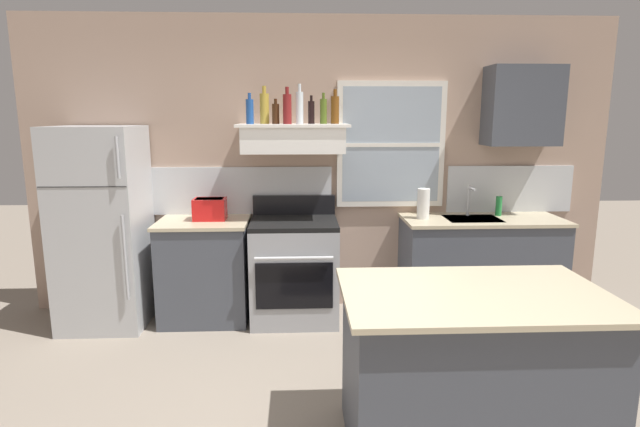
{
  "coord_description": "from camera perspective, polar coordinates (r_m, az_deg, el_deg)",
  "views": [
    {
      "loc": [
        -0.21,
        -2.52,
        1.83
      ],
      "look_at": [
        -0.05,
        1.2,
        1.1
      ],
      "focal_mm": 28.58,
      "sensor_mm": 36.0,
      "label": 1
    }
  ],
  "objects": [
    {
      "name": "bottle_olive_oil_square",
      "position": [
        4.5,
        0.39,
        11.42
      ],
      "size": [
        0.06,
        0.06,
        0.26
      ],
      "color": "#4C601E",
      "rests_on": "range_hood_shelf"
    },
    {
      "name": "toaster",
      "position": [
        4.59,
        -12.23,
        0.53
      ],
      "size": [
        0.3,
        0.2,
        0.19
      ],
      "color": "red",
      "rests_on": "counter_left_of_stove"
    },
    {
      "name": "range_hood_shelf",
      "position": [
        4.48,
        -3.02,
        8.43
      ],
      "size": [
        0.96,
        0.52,
        0.24
      ],
      "color": "white"
    },
    {
      "name": "dish_soap_bottle",
      "position": [
        4.95,
        19.39,
        0.8
      ],
      "size": [
        0.06,
        0.06,
        0.18
      ],
      "primitive_type": "cylinder",
      "color": "#268C3F",
      "rests_on": "counter_right_with_sink"
    },
    {
      "name": "bottle_clear_tall",
      "position": [
        4.47,
        -2.3,
        11.81
      ],
      "size": [
        0.06,
        0.06,
        0.34
      ],
      "color": "silver",
      "rests_on": "range_hood_shelf"
    },
    {
      "name": "sink_faucet",
      "position": [
        4.84,
        16.38,
        1.77
      ],
      "size": [
        0.03,
        0.17,
        0.28
      ],
      "color": "silver",
      "rests_on": "counter_right_with_sink"
    },
    {
      "name": "counter_right_with_sink",
      "position": [
        4.92,
        17.45,
        -5.65
      ],
      "size": [
        1.43,
        0.63,
        0.91
      ],
      "color": "#474C56",
      "rests_on": "ground_plane"
    },
    {
      "name": "bottle_amber_wine",
      "position": [
        4.53,
        1.69,
        11.58
      ],
      "size": [
        0.07,
        0.07,
        0.3
      ],
      "color": "brown",
      "rests_on": "range_hood_shelf"
    },
    {
      "name": "refrigerator",
      "position": [
        4.77,
        -23.16,
        -1.48
      ],
      "size": [
        0.7,
        0.72,
        1.73
      ],
      "color": "#B7BABC",
      "rests_on": "ground_plane"
    },
    {
      "name": "counter_left_of_stove",
      "position": [
        4.7,
        -12.73,
        -6.18
      ],
      "size": [
        0.79,
        0.63,
        0.91
      ],
      "color": "#474C56",
      "rests_on": "ground_plane"
    },
    {
      "name": "bottle_brown_stout",
      "position": [
        4.47,
        -4.99,
        11.1
      ],
      "size": [
        0.06,
        0.06,
        0.21
      ],
      "color": "#381E0F",
      "rests_on": "range_hood_shelf"
    },
    {
      "name": "kitchen_island",
      "position": [
        3.01,
        16.48,
        -16.52
      ],
      "size": [
        1.4,
        0.9,
        0.91
      ],
      "color": "#474C56",
      "rests_on": "ground_plane"
    },
    {
      "name": "upper_cabinet_right",
      "position": [
        4.99,
        21.73,
        11.12
      ],
      "size": [
        0.64,
        0.32,
        0.7
      ],
      "color": "#474C56"
    },
    {
      "name": "paper_towel_roll",
      "position": [
        4.63,
        11.5,
        1.09
      ],
      "size": [
        0.11,
        0.11,
        0.27
      ],
      "primitive_type": "cylinder",
      "color": "white",
      "rests_on": "counter_right_with_sink"
    },
    {
      "name": "back_wall",
      "position": [
        4.77,
        0.43,
        5.35
      ],
      "size": [
        5.4,
        0.11,
        2.7
      ],
      "color": "tan",
      "rests_on": "ground_plane"
    },
    {
      "name": "bottle_blue_liqueur",
      "position": [
        4.45,
        -7.87,
        11.3
      ],
      "size": [
        0.07,
        0.07,
        0.26
      ],
      "color": "#1E478C",
      "rests_on": "range_hood_shelf"
    },
    {
      "name": "bottle_champagne_gold_foil",
      "position": [
        4.53,
        -6.24,
        11.67
      ],
      "size": [
        0.08,
        0.08,
        0.32
      ],
      "color": "#B29333",
      "rests_on": "range_hood_shelf"
    },
    {
      "name": "stove_range",
      "position": [
        4.59,
        -2.88,
        -6.24
      ],
      "size": [
        0.76,
        0.69,
        1.09
      ],
      "color": "#9EA0A5",
      "rests_on": "ground_plane"
    },
    {
      "name": "bottle_balsamic_dark",
      "position": [
        4.5,
        -0.98,
        11.3
      ],
      "size": [
        0.06,
        0.06,
        0.24
      ],
      "color": "black",
      "rests_on": "range_hood_shelf"
    },
    {
      "name": "bottle_red_label_wine",
      "position": [
        4.44,
        -3.69,
        11.66
      ],
      "size": [
        0.07,
        0.07,
        0.31
      ],
      "color": "maroon",
      "rests_on": "range_hood_shelf"
    }
  ]
}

